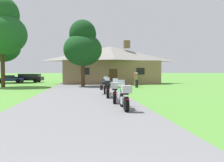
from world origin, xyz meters
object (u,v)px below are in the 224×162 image
at_px(bystander_olive_shirt_beside_signpost, 137,79).
at_px(tree_left_near, 2,28).
at_px(parked_black_suv_far_left, 29,78).
at_px(parked_navy_sedan_far_left, 9,79).
at_px(motorcycle_green_nearest_to_camera, 124,97).
at_px(tree_by_lodge_front, 83,45).
at_px(motorcycle_green_farthest_in_row, 105,86).
at_px(tree_left_far, 2,43).
at_px(bystander_red_shirt_near_lodge, 135,78).
at_px(motorcycle_silver_second_in_row, 115,92).
at_px(motorcycle_blue_third_in_row, 108,89).

height_order(bystander_olive_shirt_beside_signpost, tree_left_near, tree_left_near).
bearing_deg(parked_black_suv_far_left, parked_navy_sedan_far_left, 135.52).
xyz_separation_m(motorcycle_green_nearest_to_camera, tree_by_lodge_front, (-1.93, 16.31, 4.16)).
xyz_separation_m(motorcycle_green_farthest_in_row, tree_left_far, (-14.27, 19.93, 5.63)).
bearing_deg(tree_by_lodge_front, tree_left_far, 138.57).
relative_size(bystander_red_shirt_near_lodge, bystander_olive_shirt_beside_signpost, 1.00).
height_order(motorcycle_green_nearest_to_camera, motorcycle_silver_second_in_row, same).
bearing_deg(bystander_red_shirt_near_lodge, motorcycle_green_farthest_in_row, 145.77).
bearing_deg(bystander_red_shirt_near_lodge, motorcycle_silver_second_in_row, 154.25).
height_order(bystander_red_shirt_near_lodge, bystander_olive_shirt_beside_signpost, same).
bearing_deg(motorcycle_blue_third_in_row, parked_black_suv_far_left, 118.83).
height_order(motorcycle_green_farthest_in_row, tree_left_near, tree_left_near).
distance_m(motorcycle_green_nearest_to_camera, parked_black_suv_far_left, 30.49).
bearing_deg(parked_black_suv_far_left, tree_left_far, 115.21).
bearing_deg(tree_left_far, tree_by_lodge_front, -41.43).
height_order(motorcycle_blue_third_in_row, parked_black_suv_far_left, parked_black_suv_far_left).
distance_m(motorcycle_green_nearest_to_camera, bystander_red_shirt_near_lodge, 17.39).
distance_m(tree_left_near, tree_left_far, 11.13).
distance_m(bystander_red_shirt_near_lodge, bystander_olive_shirt_beside_signpost, 2.72).
distance_m(bystander_olive_shirt_beside_signpost, parked_black_suv_far_left, 20.55).
distance_m(motorcycle_silver_second_in_row, motorcycle_blue_third_in_row, 2.52).
distance_m(bystander_olive_shirt_beside_signpost, parked_navy_sedan_far_left, 21.22).
distance_m(motorcycle_silver_second_in_row, tree_left_near, 18.92).
bearing_deg(motorcycle_green_farthest_in_row, tree_by_lodge_front, 108.14).
bearing_deg(motorcycle_green_nearest_to_camera, bystander_red_shirt_near_lodge, 76.84).
bearing_deg(tree_left_near, motorcycle_blue_third_in_row, -48.12).
relative_size(tree_left_far, parked_navy_sedan_far_left, 2.17).
relative_size(motorcycle_silver_second_in_row, motorcycle_green_farthest_in_row, 1.00).
height_order(tree_left_near, tree_by_lodge_front, tree_left_near).
xyz_separation_m(motorcycle_silver_second_in_row, tree_left_far, (-14.36, 24.90, 5.62)).
height_order(motorcycle_green_nearest_to_camera, motorcycle_green_farthest_in_row, same).
xyz_separation_m(motorcycle_blue_third_in_row, tree_left_near, (-10.62, 11.85, 5.96)).
bearing_deg(tree_left_near, motorcycle_silver_second_in_row, -53.12).
xyz_separation_m(tree_left_far, parked_navy_sedan_far_left, (1.12, -0.81, -5.60)).
bearing_deg(bystander_olive_shirt_beside_signpost, parked_navy_sedan_far_left, 7.25).
height_order(bystander_olive_shirt_beside_signpost, parked_black_suv_far_left, bystander_olive_shirt_beside_signpost).
bearing_deg(tree_by_lodge_front, motorcycle_green_nearest_to_camera, -83.24).
relative_size(motorcycle_green_farthest_in_row, tree_left_far, 0.21).
distance_m(motorcycle_green_nearest_to_camera, tree_left_near, 20.89).
bearing_deg(motorcycle_green_farthest_in_row, tree_left_near, 145.68).
relative_size(motorcycle_green_farthest_in_row, parked_navy_sedan_far_left, 0.46).
bearing_deg(motorcycle_silver_second_in_row, motorcycle_green_nearest_to_camera, -78.45).
relative_size(motorcycle_silver_second_in_row, bystander_red_shirt_near_lodge, 1.25).
relative_size(bystander_olive_shirt_beside_signpost, tree_left_far, 0.17).
bearing_deg(tree_left_far, motorcycle_blue_third_in_row, -57.60).
bearing_deg(motorcycle_green_farthest_in_row, tree_left_far, 132.59).
distance_m(tree_by_lodge_front, parked_black_suv_far_left, 15.61).
height_order(bystander_red_shirt_near_lodge, tree_left_far, tree_left_far).
distance_m(motorcycle_green_farthest_in_row, parked_black_suv_far_left, 23.61).
bearing_deg(bystander_red_shirt_near_lodge, tree_left_far, 51.97).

